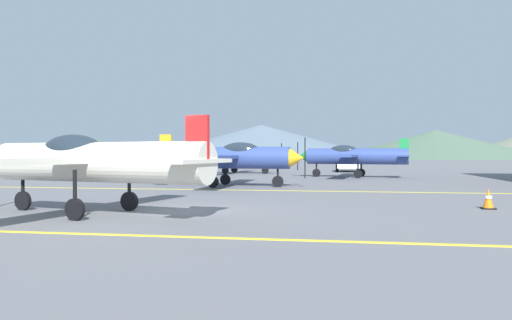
% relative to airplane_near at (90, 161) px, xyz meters
% --- Properties ---
extents(ground_plane, '(400.00, 400.00, 0.00)m').
position_rel_airplane_near_xyz_m(ground_plane, '(2.14, 0.42, -1.41)').
color(ground_plane, slate).
extents(apron_line_near, '(80.00, 0.16, 0.01)m').
position_rel_airplane_near_xyz_m(apron_line_near, '(2.14, -2.84, -1.40)').
color(apron_line_near, yellow).
rests_on(apron_line_near, ground_plane).
extents(apron_line_far, '(80.00, 0.16, 0.01)m').
position_rel_airplane_near_xyz_m(apron_line_far, '(2.14, 8.49, -1.40)').
color(apron_line_far, yellow).
rests_on(apron_line_far, ground_plane).
extents(airplane_near, '(7.31, 8.32, 2.50)m').
position_rel_airplane_near_xyz_m(airplane_near, '(0.00, 0.00, 0.00)').
color(airplane_near, silver).
rests_on(airplane_near, ground_plane).
extents(airplane_mid, '(7.23, 8.33, 2.50)m').
position_rel_airplane_near_xyz_m(airplane_mid, '(1.34, 10.69, 0.00)').
color(airplane_mid, '#33478C').
rests_on(airplane_mid, ground_plane).
extents(airplane_far, '(7.29, 8.35, 2.50)m').
position_rel_airplane_near_xyz_m(airplane_far, '(7.46, 20.05, 0.00)').
color(airplane_far, '#33478C').
rests_on(airplane_far, ground_plane).
extents(airplane_back, '(7.29, 8.36, 2.50)m').
position_rel_airplane_near_xyz_m(airplane_back, '(-1.22, 24.55, 0.00)').
color(airplane_back, '#33478C').
rests_on(airplane_back, ground_plane).
extents(car_sedan, '(2.02, 4.30, 1.62)m').
position_rel_airplane_near_xyz_m(car_sedan, '(7.42, 29.48, -0.56)').
color(car_sedan, white).
rests_on(car_sedan, ground_plane).
extents(traffic_cone_front, '(0.36, 0.36, 0.59)m').
position_rel_airplane_near_xyz_m(traffic_cone_front, '(10.65, 2.92, -1.12)').
color(traffic_cone_front, black).
rests_on(traffic_cone_front, ground_plane).
extents(hill_left, '(51.47, 51.47, 7.04)m').
position_rel_airplane_near_xyz_m(hill_left, '(-67.87, 117.65, 2.11)').
color(hill_left, '#4C6651').
rests_on(hill_left, ground_plane).
extents(hill_centerleft, '(68.10, 68.10, 9.33)m').
position_rel_airplane_near_xyz_m(hill_centerleft, '(-13.89, 120.94, 3.26)').
color(hill_centerleft, slate).
rests_on(hill_centerleft, ground_plane).
extents(hill_centerright, '(55.84, 55.84, 7.57)m').
position_rel_airplane_near_xyz_m(hill_centerright, '(32.84, 122.27, 2.38)').
color(hill_centerright, '#4C6651').
rests_on(hill_centerright, ground_plane).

